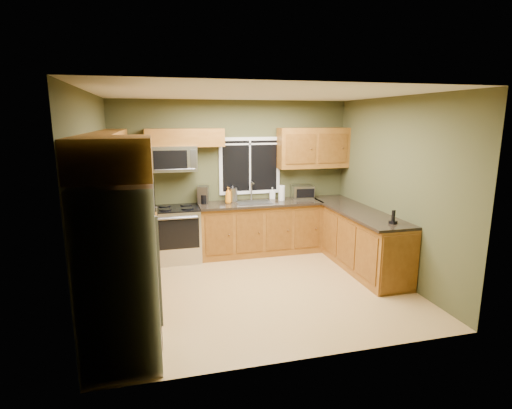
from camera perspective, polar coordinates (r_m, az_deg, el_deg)
name	(u,v)px	position (r m, az deg, el deg)	size (l,w,h in m)	color
floor	(259,288)	(5.86, 0.38, -11.80)	(4.20, 4.20, 0.00)	tan
ceiling	(259,93)	(5.37, 0.42, 15.58)	(4.20, 4.20, 0.00)	white
back_wall	(233,177)	(7.19, -3.24, 3.90)	(4.20, 4.20, 0.00)	#434426
front_wall	(307,231)	(3.79, 7.31, -3.71)	(4.20, 4.20, 0.00)	#434426
left_wall	(95,203)	(5.34, -21.99, 0.14)	(3.60, 3.60, 0.00)	#434426
right_wall	(395,189)	(6.31, 19.19, 2.09)	(3.60, 3.60, 0.00)	#434426
window	(250,166)	(7.21, -0.88, 5.56)	(1.12, 0.03, 1.02)	white
base_cabinets_left	(128,258)	(5.99, -17.87, -7.23)	(0.60, 2.65, 0.90)	brown
countertop_left	(127,226)	(5.86, -17.92, -2.88)	(0.65, 2.65, 0.04)	black
base_cabinets_back	(260,228)	(7.18, 0.57, -3.44)	(2.17, 0.60, 0.90)	brown
countertop_back	(260,203)	(7.04, 0.63, 0.19)	(2.17, 0.65, 0.04)	black
base_cabinets_peninsula	(356,238)	(6.81, 14.05, -4.67)	(0.60, 2.52, 0.90)	brown
countertop_peninsula	(356,210)	(6.69, 14.04, -0.81)	(0.65, 2.50, 0.04)	black
upper_cabinets_left	(110,158)	(5.71, -20.14, 6.20)	(0.33, 2.65, 0.72)	brown
upper_cabinets_back_left	(185,138)	(6.84, -10.14, 9.38)	(1.30, 0.33, 0.30)	brown
upper_cabinets_back_right	(313,148)	(7.39, 8.18, 8.00)	(1.30, 0.33, 0.72)	brown
upper_cabinet_over_fridge	(111,158)	(3.92, -19.96, 6.33)	(0.72, 0.90, 0.38)	brown
refrigerator	(120,273)	(4.17, -18.82, -9.28)	(0.74, 0.90, 1.80)	#B7B7BC
range	(177,234)	(6.93, -11.20, -4.10)	(0.76, 0.69, 0.94)	#B7B7BC
microwave	(174,159)	(6.83, -11.70, 6.44)	(0.76, 0.41, 0.42)	#B7B7BC
sink	(254,202)	(7.02, -0.32, 0.43)	(0.60, 0.42, 0.36)	slate
toaster_oven	(303,192)	(7.40, 6.67, 1.80)	(0.41, 0.33, 0.24)	#B7B7BC
coffee_maker	(203,195)	(6.99, -7.55, 1.33)	(0.22, 0.27, 0.30)	slate
kettle	(233,194)	(7.07, -3.37, 1.52)	(0.21, 0.21, 0.30)	#B7B7BC
paper_towel_roll	(282,193)	(7.19, 3.68, 1.66)	(0.14, 0.14, 0.29)	white
soap_bottle_a	(228,195)	(6.94, -4.00, 1.34)	(0.11, 0.11, 0.28)	orange
soap_bottle_b	(272,193)	(7.30, 2.34, 1.63)	(0.10, 0.10, 0.21)	white
cordless_phone	(393,220)	(5.90, 19.00, -2.05)	(0.11, 0.11, 0.19)	black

